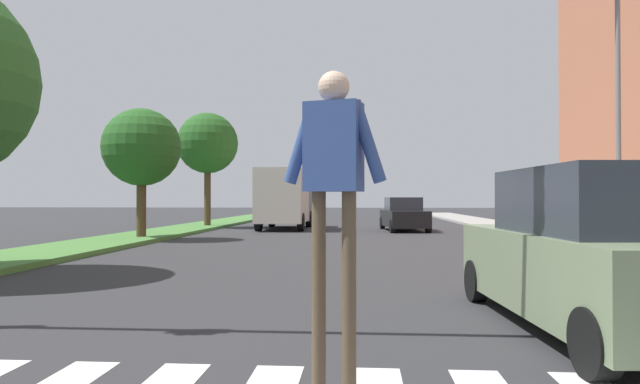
{
  "coord_description": "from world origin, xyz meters",
  "views": [
    {
      "loc": [
        0.75,
        2.05,
        1.6
      ],
      "look_at": [
        -0.36,
        17.33,
        1.79
      ],
      "focal_mm": 30.79,
      "sensor_mm": 36.0,
      "label": 1
    }
  ],
  "objects_px": {
    "street_lamp_right": "(615,93)",
    "truck_box_delivery": "(285,198)",
    "sedan_midblock": "(404,215)",
    "tree_far": "(142,148)",
    "pedestrian_performer": "(334,190)",
    "suv_crossing": "(593,254)",
    "tree_distant": "(208,144)"
  },
  "relations": [
    {
      "from": "street_lamp_right",
      "to": "truck_box_delivery",
      "type": "relative_size",
      "value": 1.21
    },
    {
      "from": "truck_box_delivery",
      "to": "sedan_midblock",
      "type": "bearing_deg",
      "value": -9.31
    },
    {
      "from": "tree_far",
      "to": "pedestrian_performer",
      "type": "relative_size",
      "value": 1.98
    },
    {
      "from": "street_lamp_right",
      "to": "sedan_midblock",
      "type": "height_order",
      "value": "street_lamp_right"
    },
    {
      "from": "street_lamp_right",
      "to": "suv_crossing",
      "type": "height_order",
      "value": "street_lamp_right"
    },
    {
      "from": "street_lamp_right",
      "to": "suv_crossing",
      "type": "bearing_deg",
      "value": -115.56
    },
    {
      "from": "street_lamp_right",
      "to": "suv_crossing",
      "type": "xyz_separation_m",
      "value": [
        -4.41,
        -9.22,
        -3.66
      ]
    },
    {
      "from": "suv_crossing",
      "to": "sedan_midblock",
      "type": "bearing_deg",
      "value": 91.72
    },
    {
      "from": "truck_box_delivery",
      "to": "suv_crossing",
      "type": "bearing_deg",
      "value": -72.79
    },
    {
      "from": "street_lamp_right",
      "to": "truck_box_delivery",
      "type": "height_order",
      "value": "street_lamp_right"
    },
    {
      "from": "tree_far",
      "to": "suv_crossing",
      "type": "height_order",
      "value": "tree_far"
    },
    {
      "from": "tree_distant",
      "to": "truck_box_delivery",
      "type": "xyz_separation_m",
      "value": [
        4.4,
        -0.85,
        -2.99
      ]
    },
    {
      "from": "tree_distant",
      "to": "pedestrian_performer",
      "type": "bearing_deg",
      "value": -72.39
    },
    {
      "from": "suv_crossing",
      "to": "sedan_midblock",
      "type": "relative_size",
      "value": 1.04
    },
    {
      "from": "tree_far",
      "to": "suv_crossing",
      "type": "distance_m",
      "value": 17.84
    },
    {
      "from": "tree_far",
      "to": "tree_distant",
      "type": "height_order",
      "value": "tree_distant"
    },
    {
      "from": "tree_far",
      "to": "sedan_midblock",
      "type": "height_order",
      "value": "tree_far"
    },
    {
      "from": "suv_crossing",
      "to": "sedan_midblock",
      "type": "xyz_separation_m",
      "value": [
        -0.62,
        20.79,
        -0.15
      ]
    },
    {
      "from": "street_lamp_right",
      "to": "pedestrian_performer",
      "type": "bearing_deg",
      "value": -121.1
    },
    {
      "from": "suv_crossing",
      "to": "pedestrian_performer",
      "type": "bearing_deg",
      "value": -134.44
    },
    {
      "from": "tree_distant",
      "to": "pedestrian_performer",
      "type": "relative_size",
      "value": 2.48
    },
    {
      "from": "suv_crossing",
      "to": "truck_box_delivery",
      "type": "height_order",
      "value": "truck_box_delivery"
    },
    {
      "from": "street_lamp_right",
      "to": "tree_far",
      "type": "bearing_deg",
      "value": 164.18
    },
    {
      "from": "tree_far",
      "to": "sedan_midblock",
      "type": "xyz_separation_m",
      "value": [
        10.57,
        7.15,
        -2.78
      ]
    },
    {
      "from": "pedestrian_performer",
      "to": "sedan_midblock",
      "type": "relative_size",
      "value": 0.55
    },
    {
      "from": "tree_distant",
      "to": "street_lamp_right",
      "type": "xyz_separation_m",
      "value": [
        15.56,
        -13.42,
        -0.03
      ]
    },
    {
      "from": "street_lamp_right",
      "to": "suv_crossing",
      "type": "relative_size",
      "value": 1.59
    },
    {
      "from": "tree_far",
      "to": "truck_box_delivery",
      "type": "xyz_separation_m",
      "value": [
        4.44,
        8.15,
        -1.92
      ]
    },
    {
      "from": "pedestrian_performer",
      "to": "suv_crossing",
      "type": "bearing_deg",
      "value": 45.56
    },
    {
      "from": "sedan_midblock",
      "to": "truck_box_delivery",
      "type": "distance_m",
      "value": 6.27
    },
    {
      "from": "sedan_midblock",
      "to": "truck_box_delivery",
      "type": "height_order",
      "value": "truck_box_delivery"
    },
    {
      "from": "pedestrian_performer",
      "to": "suv_crossing",
      "type": "relative_size",
      "value": 0.53
    }
  ]
}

